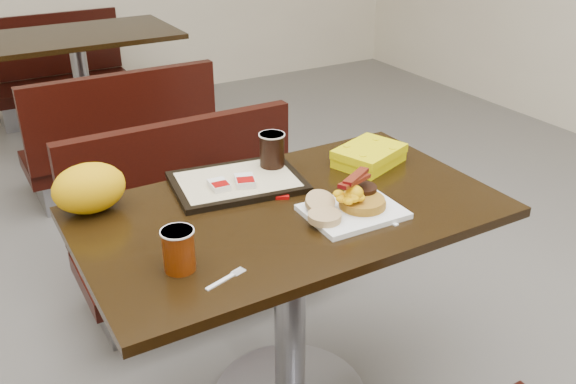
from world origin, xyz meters
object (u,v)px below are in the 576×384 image
bench_far_s (116,130)px  bench_near_n (202,222)px  table_far (84,93)px  pancake_stack (362,201)px  table_near (290,312)px  hashbrown_sleeve_left (219,185)px  hashbrown_sleeve_right (245,181)px  fork (220,282)px  paper_bag (89,188)px  coffee_cup_far (272,150)px  bench_far_n (60,69)px  tray (237,182)px  clamshell (369,156)px  platter (353,212)px  knife (375,215)px  coffee_cup_near (179,250)px

bench_far_s → bench_near_n: bearing=-90.0°
table_far → pancake_stack: (0.17, -2.72, 0.40)m
pancake_stack → table_near: bearing=144.4°
hashbrown_sleeve_left → hashbrown_sleeve_right: (0.08, -0.01, 0.00)m
table_near → pancake_stack: pancake_stack is taller
fork → paper_bag: bearing=90.6°
hashbrown_sleeve_right → table_near: bearing=-52.5°
coffee_cup_far → paper_bag: (-0.57, 0.02, -0.00)m
bench_far_s → hashbrown_sleeve_right: size_ratio=12.88×
bench_far_n → tray: 3.12m
fork → paper_bag: paper_bag is taller
table_far → paper_bag: paper_bag is taller
table_near → bench_near_n: table_near is taller
bench_far_n → coffee_cup_far: coffee_cup_far is taller
bench_far_s → clamshell: bearing=-77.8°
bench_far_n → platter: bearing=-87.8°
bench_near_n → fork: (-0.33, -0.94, 0.39)m
bench_far_n → knife: size_ratio=6.34×
table_near → coffee_cup_near: coffee_cup_near is taller
bench_near_n → hashbrown_sleeve_right: (-0.06, -0.53, 0.42)m
bench_far_n → table_far: bearing=-90.0°
pancake_stack → table_far: bearing=93.5°
tray → coffee_cup_far: (0.14, 0.04, 0.06)m
bench_far_n → hashbrown_sleeve_left: bearing=-92.6°
table_far → table_near: bearing=-90.0°
hashbrown_sleeve_left → hashbrown_sleeve_right: bearing=-5.6°
clamshell → table_far: bearing=78.9°
coffee_cup_near → knife: (0.57, -0.02, -0.05)m
table_near → coffee_cup_near: size_ratio=11.16×
bench_far_s → paper_bag: paper_bag is taller
bench_near_n → clamshell: (0.38, -0.56, 0.42)m
platter → bench_far_s: bearing=95.2°
tray → coffee_cup_far: size_ratio=3.59×
table_near → table_far: bearing=90.0°
coffee_cup_near → hashbrown_sleeve_left: size_ratio=1.51×
bench_far_n → tray: bearing=-91.2°
table_far → paper_bag: size_ratio=5.84×
coffee_cup_near → hashbrown_sleeve_right: bearing=43.1°
table_far → tray: size_ratio=3.07×
bench_far_s → hashbrown_sleeve_right: hashbrown_sleeve_right is taller
tray → platter: bearing=-50.8°
bench_far_n → pancake_stack: pancake_stack is taller
bench_far_s → coffee_cup_near: 2.12m
fork → coffee_cup_far: size_ratio=1.08×
coffee_cup_far → paper_bag: size_ratio=0.53×
coffee_cup_near → hashbrown_sleeve_left: bearing=52.2°
pancake_stack → paper_bag: size_ratio=0.65×
coffee_cup_far → pancake_stack: bearing=-76.3°
clamshell → bench_near_n: bearing=104.1°
coffee_cup_near → hashbrown_sleeve_right: 0.46m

